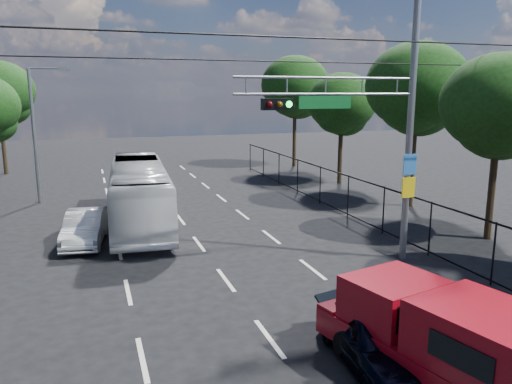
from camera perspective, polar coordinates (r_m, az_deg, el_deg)
name	(u,v)px	position (r m, az deg, el deg)	size (l,w,h in m)	color
lane_markings	(189,231)	(21.54, -7.67, -4.39)	(6.12, 38.00, 0.01)	beige
signal_mast	(380,110)	(17.03, 13.97, 9.10)	(6.43, 0.39, 9.50)	slate
streetlight_left	(37,128)	(28.55, -23.74, 6.66)	(2.09, 0.22, 7.08)	slate
utility_wires	(216,44)	(15.75, -4.64, 16.49)	(22.00, 5.04, 0.74)	black
fence_right	(369,204)	(22.31, 12.74, -1.29)	(0.06, 34.03, 2.00)	black
tree_right_b	(499,112)	(21.54, 26.02, 8.22)	(4.50, 4.50, 7.31)	black
tree_right_c	(417,94)	(26.51, 17.91, 10.66)	(5.10, 5.10, 8.29)	black
tree_right_d	(342,107)	(32.25, 9.78, 9.51)	(4.32, 4.32, 7.02)	black
tree_right_e	(295,90)	(39.54, 4.50, 11.53)	(5.28, 5.28, 8.58)	black
red_pickup	(443,338)	(10.82, 20.58, -15.40)	(3.13, 5.72, 2.02)	black
navy_hatchback	(373,336)	(11.49, 13.28, -15.77)	(1.51, 3.75, 1.28)	black
white_bus	(139,193)	(22.70, -13.22, -0.12)	(2.37, 10.13, 2.82)	silver
white_van	(85,227)	(20.52, -18.97, -3.85)	(1.37, 3.93, 1.29)	silver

